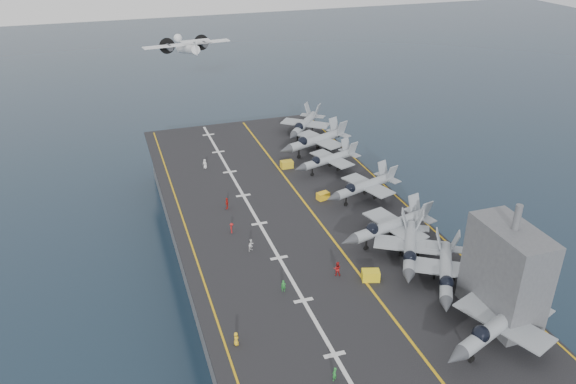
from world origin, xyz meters
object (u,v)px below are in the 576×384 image
object	(u,v)px
transport_plane	(188,49)
fighter_jet_0	(499,323)
island_superstructure	(508,263)
tow_cart_a	(371,275)

from	to	relation	value
transport_plane	fighter_jet_0	bearing A→B (deg)	-78.87
island_superstructure	tow_cart_a	world-z (taller)	island_superstructure
tow_cart_a	transport_plane	size ratio (longest dim) A/B	0.12
island_superstructure	transport_plane	size ratio (longest dim) A/B	0.68
fighter_jet_0	tow_cart_a	bearing A→B (deg)	117.43
fighter_jet_0	transport_plane	bearing A→B (deg)	101.13
island_superstructure	fighter_jet_0	world-z (taller)	island_superstructure
fighter_jet_0	transport_plane	world-z (taller)	transport_plane
tow_cart_a	island_superstructure	bearing A→B (deg)	-45.43
fighter_jet_0	tow_cart_a	distance (m)	17.41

